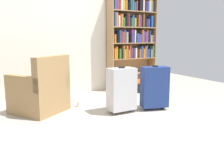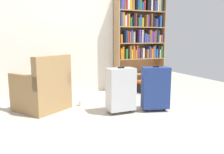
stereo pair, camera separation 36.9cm
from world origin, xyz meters
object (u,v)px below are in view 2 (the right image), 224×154
suitcase_silver (121,89)px  storage_box (146,86)px  armchair (43,91)px  mug (81,103)px  suitcase_navy_blue (155,88)px  bookshelf (139,36)px

suitcase_silver → storage_box: bearing=43.8°
armchair → mug: (0.62, -0.04, -0.27)m
storage_box → suitcase_navy_blue: 1.35m
bookshelf → armchair: bookshelf is taller
bookshelf → armchair: 2.54m
suitcase_silver → armchair: bearing=149.6°
armchair → suitcase_navy_blue: (1.65, -0.77, 0.06)m
mug → suitcase_silver: (0.48, -0.61, 0.33)m
bookshelf → mug: bearing=-152.6°
bookshelf → armchair: size_ratio=2.15×
storage_box → armchair: bearing=-169.2°
mug → storage_box: size_ratio=0.33×
mug → storage_box: (1.59, 0.46, 0.09)m
mug → suitcase_navy_blue: (1.03, -0.74, 0.33)m
suitcase_silver → suitcase_navy_blue: bearing=-13.1°
storage_box → suitcase_silver: bearing=-136.2°
bookshelf → suitcase_silver: 2.02m
suitcase_silver → mug: bearing=128.0°
mug → bookshelf: bearing=27.4°
armchair → suitcase_silver: size_ratio=1.33×
bookshelf → storage_box: bookshelf is taller
mug → suitcase_navy_blue: 1.31m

